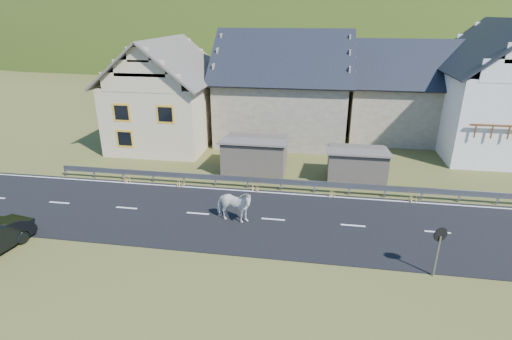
# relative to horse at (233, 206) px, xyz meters

# --- Properties ---
(ground) EXTENTS (160.00, 160.00, 0.00)m
(ground) POSITION_rel_horse_xyz_m (1.95, 0.52, -0.91)
(ground) COLOR #3E431D
(ground) RESTS_ON ground
(road) EXTENTS (60.00, 7.00, 0.04)m
(road) POSITION_rel_horse_xyz_m (1.95, 0.52, -0.89)
(road) COLOR black
(road) RESTS_ON ground
(lane_markings) EXTENTS (60.00, 6.60, 0.01)m
(lane_markings) POSITION_rel_horse_xyz_m (1.95, 0.52, -0.87)
(lane_markings) COLOR silver
(lane_markings) RESTS_ON road
(guardrail) EXTENTS (28.10, 0.09, 0.75)m
(guardrail) POSITION_rel_horse_xyz_m (1.95, 4.20, -0.35)
(guardrail) COLOR #93969B
(guardrail) RESTS_ON ground
(shed_left) EXTENTS (4.30, 3.30, 2.40)m
(shed_left) POSITION_rel_horse_xyz_m (-0.05, 7.02, 0.19)
(shed_left) COLOR brown
(shed_left) RESTS_ON ground
(shed_right) EXTENTS (3.80, 2.90, 2.20)m
(shed_right) POSITION_rel_horse_xyz_m (6.45, 6.52, 0.09)
(shed_right) COLOR brown
(shed_right) RESTS_ON ground
(house_cream) EXTENTS (7.80, 9.80, 8.30)m
(house_cream) POSITION_rel_horse_xyz_m (-8.06, 12.52, 3.44)
(house_cream) COLOR beige
(house_cream) RESTS_ON ground
(house_stone_a) EXTENTS (10.80, 9.80, 8.90)m
(house_stone_a) POSITION_rel_horse_xyz_m (0.95, 15.52, 3.72)
(house_stone_a) COLOR tan
(house_stone_a) RESTS_ON ground
(house_stone_b) EXTENTS (9.80, 8.80, 8.10)m
(house_stone_b) POSITION_rel_horse_xyz_m (10.95, 17.52, 3.32)
(house_stone_b) COLOR tan
(house_stone_b) RESTS_ON ground
(house_white) EXTENTS (8.80, 10.80, 9.70)m
(house_white) POSITION_rel_horse_xyz_m (16.95, 14.52, 4.15)
(house_white) COLOR silver
(house_white) RESTS_ON ground
(mountain) EXTENTS (440.00, 280.00, 260.00)m
(mountain) POSITION_rel_horse_xyz_m (6.95, 180.52, -20.91)
(mountain) COLOR #243D10
(mountain) RESTS_ON ground
(conifer_patch) EXTENTS (76.00, 50.00, 28.00)m
(conifer_patch) POSITION_rel_horse_xyz_m (-53.05, 110.52, 5.09)
(conifer_patch) COLOR black
(conifer_patch) RESTS_ON ground
(horse) EXTENTS (1.35, 2.22, 1.75)m
(horse) POSITION_rel_horse_xyz_m (0.00, 0.00, 0.00)
(horse) COLOR silver
(horse) RESTS_ON road
(traffic_mirror) EXTENTS (0.57, 0.31, 2.19)m
(traffic_mirror) POSITION_rel_horse_xyz_m (8.89, -3.02, 0.69)
(traffic_mirror) COLOR #93969B
(traffic_mirror) RESTS_ON ground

